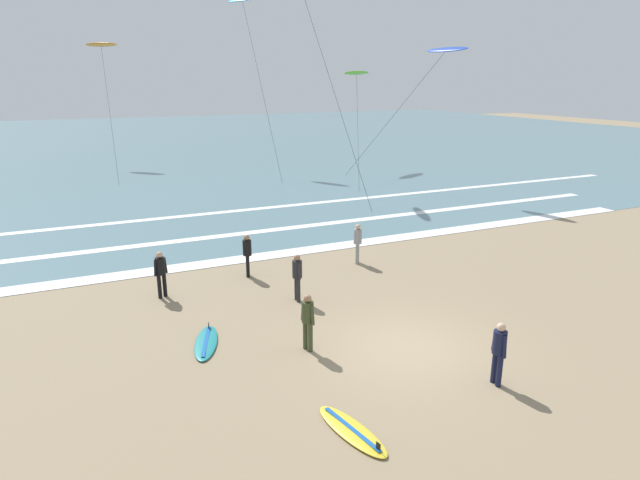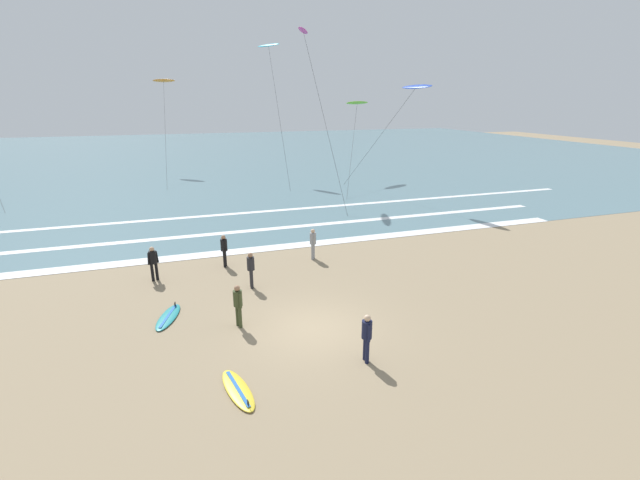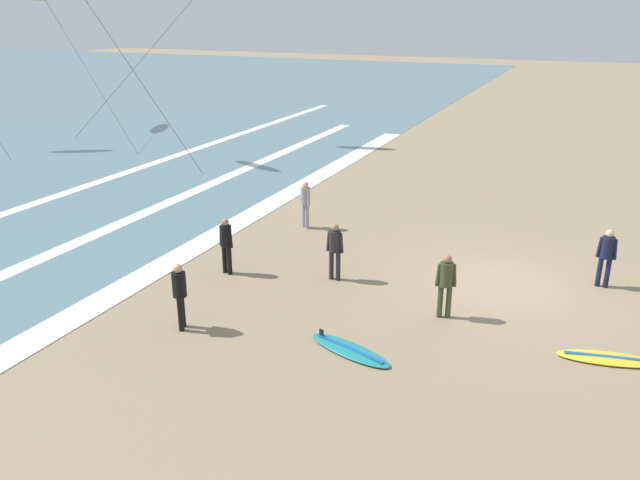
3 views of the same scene
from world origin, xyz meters
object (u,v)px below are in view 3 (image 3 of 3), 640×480
Objects in this scene: surfer_left_far at (335,247)px; surfboard_foreground_flat at (350,350)px; surfer_mid_group at (607,253)px; surfer_right_near at (305,200)px; surfboard_left_pile at (609,358)px; surfer_left_near at (180,291)px; surfer_foreground_main at (446,280)px; surfer_background_far at (226,241)px.

surfer_left_far is 0.73× the size of surfboard_foreground_flat.
surfer_left_far is 1.00× the size of surfer_mid_group.
surfboard_left_pile is at bearing -118.83° from surfer_right_near.
surfer_right_near is 0.73× the size of surfboard_foreground_flat.
surfer_left_far is 4.54m from surfer_left_near.
surfboard_foreground_flat is at bearing 148.95° from surfer_foreground_main.
surfer_left_near reaches higher than surfboard_left_pile.
surfer_left_near is at bearing 98.04° from surfboard_foreground_flat.
surfer_background_far reaches higher than surfboard_left_pile.
surfer_mid_group reaches higher than surfboard_left_pile.
surfboard_foreground_flat is (-7.03, -4.30, -0.91)m from surfer_right_near.
surfboard_foreground_flat is at bearing -152.80° from surfer_left_far.
surfer_mid_group and surfer_left_near have the same top height.
surfer_mid_group is 10.90m from surfer_left_near.
surfer_right_near is 1.00× the size of surfer_foreground_main.
surfer_right_near is (3.59, 2.53, 0.00)m from surfer_left_far.
surfer_background_far is 10.09m from surfer_mid_group.
surfer_mid_group is 4.85m from surfer_foreground_main.
surfer_mid_group is 0.73× the size of surfboard_foreground_flat.
surfboard_foreground_flat is (-2.64, -4.67, -0.91)m from surfer_background_far.
surfboard_left_pile is (-0.79, -9.78, -0.91)m from surfer_background_far.
surfboard_foreground_flat is (-1.85, 5.11, 0.00)m from surfboard_left_pile.
surfer_foreground_main is at bearing -128.60° from surfer_right_near.
surfer_mid_group is (2.41, -6.67, 0.00)m from surfer_left_far.
surfer_background_far reaches higher than surfboard_foreground_flat.
surfer_background_far is at bearing 175.27° from surfer_right_near.
surfer_foreground_main reaches higher than surfboard_foreground_flat.
surfer_mid_group is 7.68m from surfboard_foreground_flat.
surfer_background_far is at bearing 88.00° from surfer_foreground_main.
surfboard_foreground_flat is at bearing 109.92° from surfboard_left_pile.
surfer_right_near reaches higher than surfboard_foreground_flat.
surfer_background_far is 6.13m from surfer_foreground_main.
surfboard_foreground_flat is (-3.44, -1.77, -0.91)m from surfer_left_far.
surfboard_foreground_flat is (0.55, -3.92, -0.91)m from surfer_left_near.
surfer_right_near is 10.79m from surfboard_left_pile.
surfer_left_far is 3.39m from surfer_foreground_main.
surfer_mid_group reaches higher than surfboard_foreground_flat.
surfer_mid_group is 1.00× the size of surfer_left_near.
surfer_left_far is at bearing -74.59° from surfer_background_far.
surfer_right_near is 0.73× the size of surfboard_left_pile.
surfer_left_near is (-2.98, 5.38, 0.00)m from surfer_foreground_main.
surfer_mid_group and surfer_right_near have the same top height.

